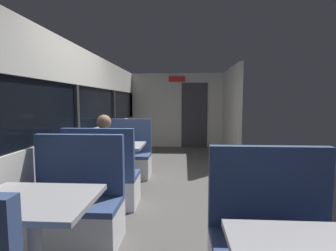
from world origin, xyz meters
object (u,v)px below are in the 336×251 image
dining_table_near_window (33,211)px  bench_mid_window_facing_entry (126,159)px  dining_table_mid_window (116,151)px  bench_near_window_facing_entry (75,211)px  seated_passenger (104,166)px  bench_mid_window_facing_end (103,182)px

dining_table_near_window → bench_mid_window_facing_entry: bearing=90.0°
bench_mid_window_facing_entry → dining_table_mid_window: bearing=-90.0°
bench_near_window_facing_entry → dining_table_mid_window: (0.00, 1.63, 0.31)m
dining_table_mid_window → seated_passenger: seated_passenger is taller
bench_near_window_facing_entry → bench_mid_window_facing_entry: same height
dining_table_near_window → bench_near_window_facing_entry: (0.00, 0.70, -0.31)m
dining_table_mid_window → bench_mid_window_facing_entry: bearing=90.0°
bench_mid_window_facing_end → seated_passenger: bearing=90.0°
bench_mid_window_facing_end → bench_mid_window_facing_entry: 1.40m
dining_table_mid_window → bench_mid_window_facing_end: (0.00, -0.70, -0.31)m
bench_mid_window_facing_end → seated_passenger: size_ratio=0.87×
seated_passenger → bench_mid_window_facing_end: bearing=-90.0°
dining_table_near_window → seated_passenger: seated_passenger is taller
bench_near_window_facing_entry → seated_passenger: seated_passenger is taller
dining_table_mid_window → bench_mid_window_facing_entry: (0.00, 0.70, -0.31)m
bench_mid_window_facing_end → bench_near_window_facing_entry: bearing=-90.0°
bench_near_window_facing_entry → dining_table_mid_window: bearing=90.0°
dining_table_near_window → bench_mid_window_facing_end: bench_mid_window_facing_end is taller
bench_mid_window_facing_entry → seated_passenger: 1.34m
dining_table_near_window → bench_near_window_facing_entry: bench_near_window_facing_entry is taller
bench_mid_window_facing_entry → seated_passenger: seated_passenger is taller
dining_table_near_window → dining_table_mid_window: (0.00, 2.33, 0.00)m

